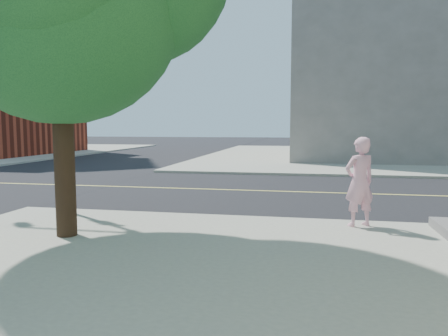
# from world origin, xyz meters

# --- Properties ---
(ground) EXTENTS (140.00, 140.00, 0.00)m
(ground) POSITION_xyz_m (0.00, 0.00, 0.00)
(ground) COLOR black
(ground) RESTS_ON ground
(road_ew) EXTENTS (140.00, 9.00, 0.01)m
(road_ew) POSITION_xyz_m (0.00, 4.50, 0.01)
(road_ew) COLOR black
(road_ew) RESTS_ON ground
(sidewalk_ne) EXTENTS (29.00, 25.00, 0.12)m
(sidewalk_ne) POSITION_xyz_m (13.50, 21.50, 0.06)
(sidewalk_ne) COLOR gray
(sidewalk_ne) RESTS_ON ground
(filler_ne) EXTENTS (18.00, 16.00, 14.00)m
(filler_ne) POSITION_xyz_m (14.00, 22.00, 7.12)
(filler_ne) COLOR slate
(filler_ne) RESTS_ON sidewalk_ne
(man_on_phone) EXTENTS (0.79, 0.70, 1.82)m
(man_on_phone) POSITION_xyz_m (6.97, -0.54, 1.03)
(man_on_phone) COLOR #E09EB2
(man_on_phone) RESTS_ON sidewalk_se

